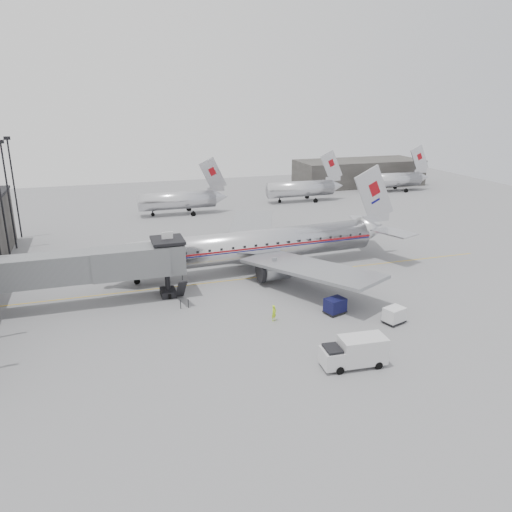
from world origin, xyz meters
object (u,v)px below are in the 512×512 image
(baggage_cart_navy, at_px, (335,306))
(ramp_worker, at_px, (274,313))
(airliner, at_px, (260,245))
(baggage_cart_white, at_px, (394,315))
(service_van, at_px, (354,351))

(baggage_cart_navy, distance_m, ramp_worker, 6.44)
(airliner, distance_m, baggage_cart_navy, 15.77)
(baggage_cart_white, relative_size, ramp_worker, 1.47)
(ramp_worker, bearing_deg, airliner, 45.01)
(airliner, height_order, ramp_worker, airliner)
(service_van, xyz_separation_m, ramp_worker, (-3.31, 10.00, -0.49))
(airliner, distance_m, baggage_cart_white, 20.57)
(airliner, bearing_deg, baggage_cart_white, -71.88)
(service_van, bearing_deg, baggage_cart_navy, 76.37)
(ramp_worker, bearing_deg, baggage_cart_white, -52.27)
(airliner, distance_m, service_van, 25.10)
(airliner, distance_m, ramp_worker, 15.60)
(airliner, height_order, baggage_cart_navy, airliner)
(baggage_cart_navy, bearing_deg, baggage_cart_white, -56.95)
(airliner, xyz_separation_m, baggage_cart_white, (7.43, -19.04, -2.27))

